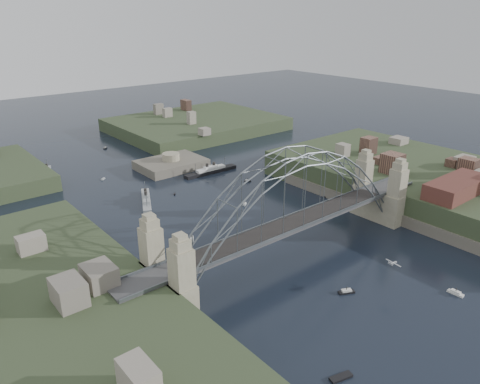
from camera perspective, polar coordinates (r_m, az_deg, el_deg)
name	(u,v)px	position (r m, az deg, el deg)	size (l,w,h in m)	color
ground	(291,257)	(103.24, 6.44, -8.02)	(500.00, 500.00, 0.00)	black
bridge	(294,206)	(97.76, 6.74, -1.73)	(84.00, 13.80, 24.60)	#444446
shore_west	(17,369)	(78.90, -26.06, -19.26)	(50.50, 90.00, 12.00)	#2E3C22
shore_east	(428,189)	(145.84, 22.43, 0.34)	(50.50, 90.00, 12.00)	#2E3C22
headland_ne	(196,128)	(212.72, -5.46, 7.91)	(70.00, 55.00, 9.50)	#2E3C22
fort_island	(172,169)	(160.96, -8.54, 2.84)	(22.00, 16.00, 9.40)	#585347
wharf_shed	(457,187)	(126.20, 25.49, 0.56)	(20.00, 8.00, 4.00)	#592D26
naval_cruiser_near	(146,200)	(132.88, -11.64, -0.97)	(9.51, 16.12, 5.06)	#999EA2
naval_cruiser_far	(48,173)	(164.98, -22.88, 2.21)	(6.37, 14.53, 4.93)	#999EA2
ocean_liner	(211,171)	(154.33, -3.68, 2.64)	(19.79, 3.17, 4.84)	black
aeroplane	(393,263)	(93.84, 18.54, -8.43)	(1.91, 3.53, 0.51)	silver
small_boat_a	(192,239)	(110.10, -6.05, -5.84)	(2.29, 2.89, 1.43)	silver
small_boat_b	(245,204)	(128.57, 0.60, -1.52)	(2.04, 1.59, 1.43)	silver
small_boat_c	(346,292)	(92.81, 13.15, -12.03)	(3.35, 2.41, 1.43)	silver
small_boat_d	(248,181)	(146.20, 0.95, 1.40)	(2.27, 1.56, 1.43)	silver
small_boat_e	(75,215)	(129.80, -19.96, -2.74)	(2.32, 3.09, 0.45)	silver
small_boat_f	(175,194)	(137.39, -8.16, -0.25)	(1.19, 1.43, 0.45)	silver
small_boat_g	(456,293)	(99.31, 25.32, -11.31)	(1.15, 3.07, 1.43)	silver
small_boat_h	(103,179)	(154.78, -16.73, 1.56)	(1.98, 1.90, 0.45)	silver
small_boat_i	(327,197)	(136.46, 10.82, -0.58)	(2.21, 1.59, 0.45)	silver
small_boat_j	(341,377)	(74.80, 12.50, -21.66)	(3.84, 2.06, 0.45)	silver
small_boat_k	(105,148)	(189.94, -16.48, 5.29)	(1.87, 1.46, 1.43)	silver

